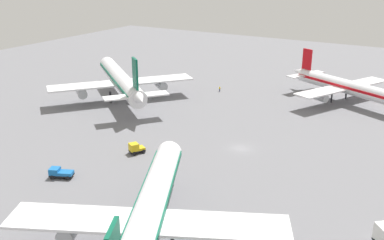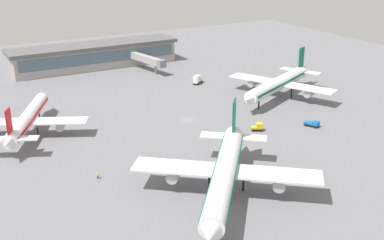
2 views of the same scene
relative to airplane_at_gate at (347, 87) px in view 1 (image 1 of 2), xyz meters
The scene contains 7 objects.
ground 47.85m from the airplane_at_gate, 165.37° to the left, with size 288.00×288.00×0.00m, color slate.
airplane_at_gate is the anchor object (origin of this frame).
airplane_taxiing 85.70m from the airplane_at_gate, behind, with size 46.10×38.29×15.01m.
airplane_distant 65.82m from the airplane_at_gate, 117.28° to the left, with size 38.48×44.02×16.07m.
baggage_tug 67.28m from the airplane_at_gate, 153.16° to the left, with size 3.73×3.41×2.30m.
pushback_tractor 84.43m from the airplane_at_gate, 154.95° to the left, with size 3.61×4.79×1.90m.
ground_crew_worker 37.99m from the airplane_at_gate, 102.62° to the left, with size 0.46×0.56×1.67m.
Camera 1 is at (-83.04, -36.92, 39.03)m, focal length 41.66 mm.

